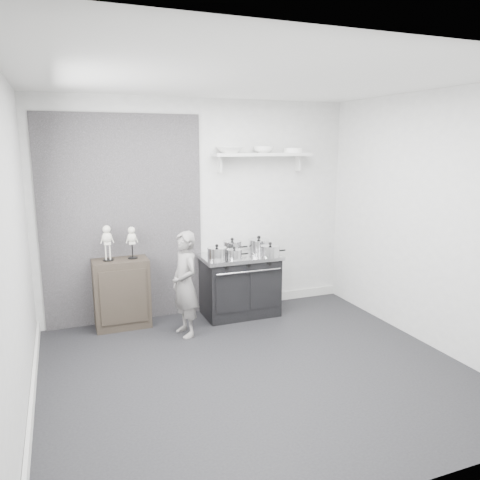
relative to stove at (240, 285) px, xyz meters
name	(u,v)px	position (x,y,z in m)	size (l,w,h in m)	color
ground	(255,370)	(-0.42, -1.48, -0.39)	(4.00, 4.00, 0.00)	black
room_shell	(241,201)	(-0.51, -1.33, 1.24)	(4.02, 3.62, 2.71)	#B7B7B5
wall_shelf	(262,155)	(0.38, 0.20, 1.61)	(1.30, 0.26, 0.24)	silver
stove	(240,285)	(0.00, 0.00, 0.00)	(0.98, 0.61, 0.78)	black
side_cabinet	(122,293)	(-1.46, 0.13, 0.02)	(0.64, 0.37, 0.83)	black
child	(185,284)	(-0.81, -0.38, 0.21)	(0.44, 0.29, 1.21)	slate
pot_front_left	(217,253)	(-0.33, -0.08, 0.46)	(0.32, 0.23, 0.18)	silver
pot_back_left	(232,247)	(-0.06, 0.12, 0.47)	(0.33, 0.24, 0.21)	silver
pot_back_right	(259,245)	(0.29, 0.08, 0.47)	(0.36, 0.27, 0.21)	silver
pot_front_right	(270,251)	(0.32, -0.20, 0.46)	(0.33, 0.24, 0.18)	silver
pot_front_center	(234,254)	(-0.14, -0.16, 0.45)	(0.27, 0.19, 0.15)	silver
skeleton_full	(107,240)	(-1.59, 0.13, 0.67)	(0.13, 0.09, 0.48)	beige
skeleton_torso	(132,240)	(-1.31, 0.13, 0.65)	(0.12, 0.08, 0.44)	beige
bowl_large	(229,150)	(-0.07, 0.19, 1.68)	(0.32, 0.32, 0.08)	white
bowl_small	(263,150)	(0.39, 0.19, 1.69)	(0.26, 0.26, 0.08)	white
plate_stack	(293,150)	(0.82, 0.19, 1.68)	(0.25, 0.25, 0.06)	white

